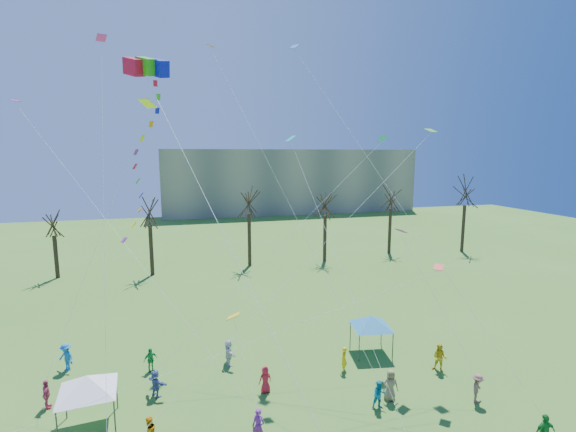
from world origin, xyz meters
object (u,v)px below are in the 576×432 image
object	(u,v)px
distant_building	(290,181)
big_box_kite	(149,163)
canopy_tent_blue	(371,321)
canopy_tent_white	(87,384)

from	to	relation	value
distant_building	big_box_kite	distance (m)	79.42
big_box_kite	canopy_tent_blue	size ratio (longest dim) A/B	5.89
distant_building	canopy_tent_white	size ratio (longest dim) A/B	15.75
distant_building	canopy_tent_blue	xyz separation A→B (m)	(-13.13, -70.68, -5.22)
distant_building	big_box_kite	xyz separation A→B (m)	(-27.08, -74.42, 5.92)
canopy_tent_white	canopy_tent_blue	distance (m)	17.83
canopy_tent_white	canopy_tent_blue	bearing A→B (deg)	11.58
big_box_kite	canopy_tent_blue	xyz separation A→B (m)	(13.95, 3.74, -11.13)
canopy_tent_blue	big_box_kite	bearing A→B (deg)	-164.99
distant_building	canopy_tent_white	xyz separation A→B (m)	(-30.59, -74.26, -5.07)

